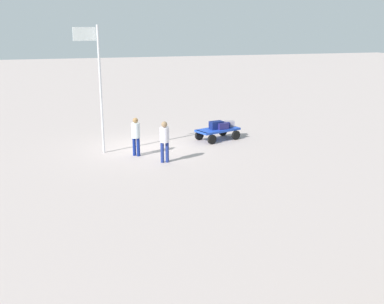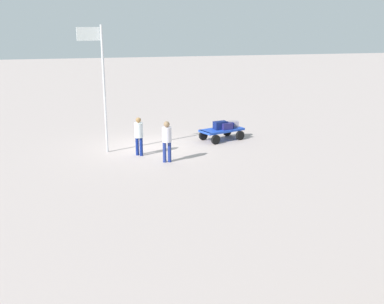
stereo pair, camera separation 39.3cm
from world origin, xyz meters
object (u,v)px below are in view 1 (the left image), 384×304
Objects in this scene: worker_trailing at (136,134)px; suitcase_tan at (224,125)px; worker_lead at (165,138)px; luggage_cart at (217,132)px; suitcase_maroon at (229,124)px; flagpole at (97,79)px; suitcase_olive at (216,125)px; suitcase_navy at (223,126)px.

suitcase_tan is at bearing -158.87° from worker_trailing.
suitcase_tan is 0.27× the size of worker_lead.
suitcase_maroon is at bearing -155.21° from luggage_cart.
worker_trailing is 2.78m from flagpole.
flagpole is (6.35, 1.06, 2.51)m from suitcase_maroon.
suitcase_olive is 0.42× the size of worker_trailing.
worker_lead is at bearing 39.61° from suitcase_tan.
worker_lead reaches higher than suitcase_maroon.
worker_trailing is (0.93, -1.28, -0.04)m from worker_lead.
worker_trailing is at bearing 21.21° from suitcase_olive.
worker_trailing reaches higher than luggage_cart.
worker_trailing is (4.44, 1.47, 0.26)m from suitcase_navy.
suitcase_olive reaches higher than suitcase_navy.
worker_lead is 1.03× the size of worker_trailing.
suitcase_navy is 0.34× the size of worker_lead.
suitcase_maroon is 0.72m from suitcase_navy.
suitcase_navy is (-0.21, 0.15, 0.29)m from luggage_cart.
suitcase_maroon reaches higher than luggage_cart.
suitcase_maroon is 0.31× the size of worker_lead.
suitcase_olive is at bearing -172.64° from flagpole.
worker_trailing is at bearing -53.96° from worker_lead.
worker_lead is 1.58m from worker_trailing.
worker_lead is 3.86m from flagpole.
suitcase_navy is at bearing -141.90° from worker_lead.
suitcase_maroon is (-0.32, -0.17, 0.01)m from suitcase_tan.
worker_lead is at bearing 41.86° from suitcase_olive.
luggage_cart is 6.30m from flagpole.
suitcase_tan is 0.52m from suitcase_olive.
flagpole is at bearing -32.92° from worker_trailing.
flagpole is (5.61, 0.72, 2.79)m from luggage_cart.
luggage_cart is at bearing -172.67° from flagpole.
suitcase_navy is 4.47m from worker_lead.
suitcase_tan is 0.67× the size of suitcase_olive.
luggage_cart is 0.43× the size of flagpole.
suitcase_tan is 4.98m from worker_trailing.
suitcase_tan is 0.90× the size of suitcase_maroon.
suitcase_olive is 0.41× the size of worker_lead.
suitcase_navy is (-0.28, 0.14, -0.03)m from suitcase_olive.
suitcase_tan is at bearing -157.32° from luggage_cart.
suitcase_tan is at bearing -122.47° from suitcase_navy.
suitcase_maroon is 0.31× the size of worker_trailing.
worker_lead reaches higher than suitcase_olive.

